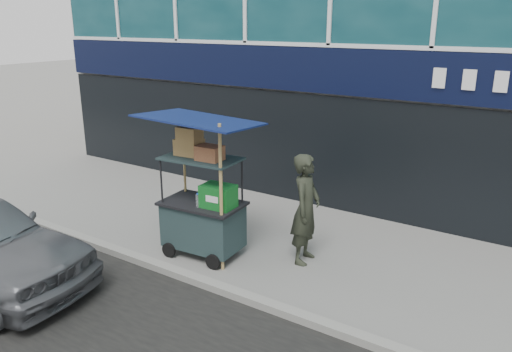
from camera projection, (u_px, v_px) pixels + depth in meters
The scene contains 4 objects.
ground at pixel (211, 280), 7.78m from camera, with size 80.00×80.00×0.00m, color slate.
curb at pixel (203, 282), 7.60m from camera, with size 80.00×0.18×0.12m, color gray.
vendor_cart at pixel (203, 207), 8.39m from camera, with size 1.92×1.42×2.46m.
vendor_man at pixel (306, 209), 8.15m from camera, with size 0.68×0.44×1.85m, color #252A1E.
Camera 1 is at (4.41, -5.39, 3.88)m, focal length 35.00 mm.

